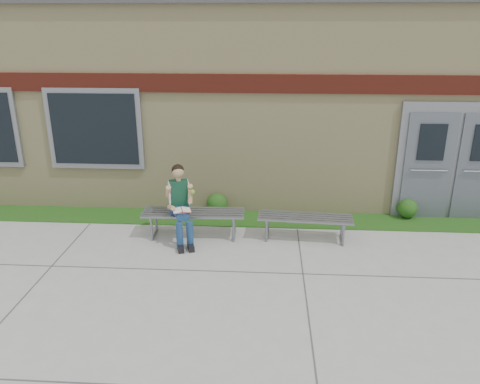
{
  "coord_description": "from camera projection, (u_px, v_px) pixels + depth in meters",
  "views": [
    {
      "loc": [
        0.42,
        -5.93,
        3.65
      ],
      "look_at": [
        -0.05,
        1.7,
        0.9
      ],
      "focal_mm": 35.0,
      "sensor_mm": 36.0,
      "label": 1
    }
  ],
  "objects": [
    {
      "name": "school_building",
      "position": [
        253.0,
        89.0,
        11.74
      ],
      "size": [
        16.2,
        6.22,
        4.2
      ],
      "color": "beige",
      "rests_on": "ground"
    },
    {
      "name": "grass_strip",
      "position": [
        246.0,
        219.0,
        9.27
      ],
      "size": [
        16.0,
        0.8,
        0.02
      ],
      "primitive_type": "cube",
      "color": "#244913",
      "rests_on": "ground"
    },
    {
      "name": "bench_right",
      "position": [
        305.0,
        222.0,
        8.32
      ],
      "size": [
        1.69,
        0.58,
        0.43
      ],
      "rotation": [
        0.0,
        0.0,
        -0.07
      ],
      "color": "slate",
      "rests_on": "ground"
    },
    {
      "name": "ground",
      "position": [
        236.0,
        289.0,
        6.83
      ],
      "size": [
        80.0,
        80.0,
        0.0
      ],
      "primitive_type": "plane",
      "color": "#9E9E99",
      "rests_on": "ground"
    },
    {
      "name": "shrub_mid",
      "position": [
        217.0,
        203.0,
        9.46
      ],
      "size": [
        0.41,
        0.41,
        0.41
      ],
      "primitive_type": "sphere",
      "color": "#244913",
      "rests_on": "grass_strip"
    },
    {
      "name": "shrub_east",
      "position": [
        407.0,
        208.0,
        9.25
      ],
      "size": [
        0.39,
        0.39,
        0.39
      ],
      "primitive_type": "sphere",
      "color": "#244913",
      "rests_on": "grass_strip"
    },
    {
      "name": "bench_left",
      "position": [
        194.0,
        217.0,
        8.42
      ],
      "size": [
        1.84,
        0.57,
        0.47
      ],
      "rotation": [
        0.0,
        0.0,
        0.03
      ],
      "color": "slate",
      "rests_on": "ground"
    },
    {
      "name": "girl",
      "position": [
        180.0,
        203.0,
        8.13
      ],
      "size": [
        0.58,
        0.85,
        1.37
      ],
      "rotation": [
        0.0,
        0.0,
        0.3
      ],
      "color": "navy",
      "rests_on": "ground"
    }
  ]
}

